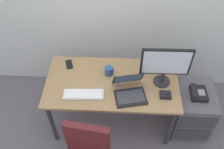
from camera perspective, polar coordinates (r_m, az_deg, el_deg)
ground_plane at (r=3.22m, az=-0.00°, el=-10.08°), size 8.00×8.00×0.00m
desk at (r=2.70m, az=-0.00°, el=-2.85°), size 1.42×0.74×0.72m
file_cabinet at (r=3.07m, az=17.79°, el=-7.74°), size 0.42×0.53×0.61m
desk_phone at (r=2.80m, az=19.25°, el=-4.06°), size 0.17×0.20×0.09m
monitor_main at (r=2.49m, az=12.30°, el=2.35°), size 0.50×0.18×0.46m
keyboard at (r=2.53m, az=-6.62°, el=-4.61°), size 0.42×0.15×0.03m
laptop at (r=2.50m, az=4.08°, el=-3.69°), size 0.37×0.38×0.22m
trackball_mouse at (r=2.56m, az=12.25°, el=-4.59°), size 0.11×0.09×0.07m
coffee_mug at (r=2.68m, az=-0.70°, el=0.85°), size 0.10×0.09×0.10m
cell_phone at (r=2.85m, az=-9.87°, el=2.32°), size 0.11×0.16×0.01m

